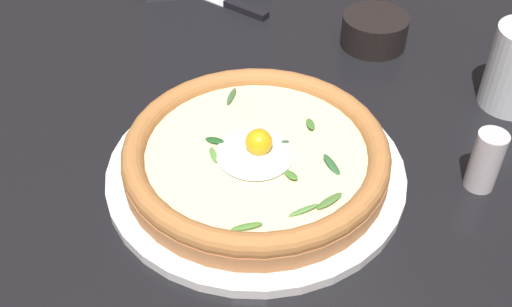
% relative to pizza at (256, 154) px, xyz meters
% --- Properties ---
extents(ground_plane, '(2.40, 2.40, 0.03)m').
position_rel_pizza_xyz_m(ground_plane, '(-0.03, 0.03, -0.05)').
color(ground_plane, black).
rests_on(ground_plane, ground).
extents(pizza_plate, '(0.32, 0.32, 0.01)m').
position_rel_pizza_xyz_m(pizza_plate, '(-0.00, 0.00, -0.02)').
color(pizza_plate, white).
rests_on(pizza_plate, ground).
extents(pizza, '(0.28, 0.28, 0.05)m').
position_rel_pizza_xyz_m(pizza, '(0.00, 0.00, 0.00)').
color(pizza, '#B47444').
rests_on(pizza, pizza_plate).
extents(side_bowl, '(0.09, 0.09, 0.04)m').
position_rel_pizza_xyz_m(side_bowl, '(-0.17, 0.26, -0.01)').
color(side_bowl, black).
rests_on(side_bowl, ground).
extents(table_knife, '(0.21, 0.12, 0.01)m').
position_rel_pizza_xyz_m(table_knife, '(-0.36, 0.12, -0.03)').
color(table_knife, silver).
rests_on(table_knife, ground).
extents(pepper_shaker, '(0.03, 0.03, 0.07)m').
position_rel_pizza_xyz_m(pepper_shaker, '(0.12, 0.21, 0.00)').
color(pepper_shaker, silver).
rests_on(pepper_shaker, ground).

